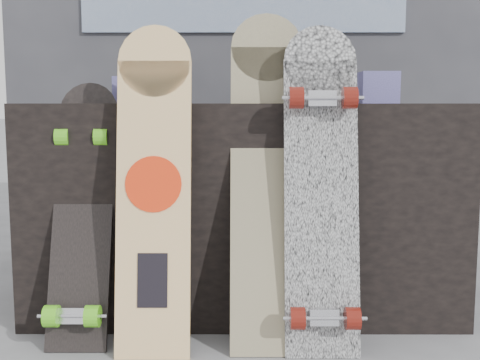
{
  "coord_description": "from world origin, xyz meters",
  "views": [
    {
      "loc": [
        -0.01,
        -1.81,
        0.8
      ],
      "look_at": [
        -0.01,
        0.2,
        0.54
      ],
      "focal_mm": 45.0,
      "sensor_mm": 36.0,
      "label": 1
    }
  ],
  "objects_px": {
    "vendor_table": "(244,207)",
    "longboard_geisha": "(154,180)",
    "longboard_celtic": "(268,166)",
    "skateboard_dark": "(82,208)",
    "longboard_cascadia": "(322,184)"
  },
  "relations": [
    {
      "from": "vendor_table",
      "to": "longboard_celtic",
      "type": "height_order",
      "value": "longboard_celtic"
    },
    {
      "from": "longboard_celtic",
      "to": "skateboard_dark",
      "type": "relative_size",
      "value": 1.27
    },
    {
      "from": "longboard_celtic",
      "to": "skateboard_dark",
      "type": "bearing_deg",
      "value": -179.66
    },
    {
      "from": "longboard_geisha",
      "to": "longboard_cascadia",
      "type": "relative_size",
      "value": 1.0
    },
    {
      "from": "vendor_table",
      "to": "longboard_geisha",
      "type": "height_order",
      "value": "longboard_geisha"
    },
    {
      "from": "vendor_table",
      "to": "longboard_celtic",
      "type": "distance_m",
      "value": 0.37
    },
    {
      "from": "vendor_table",
      "to": "longboard_celtic",
      "type": "xyz_separation_m",
      "value": [
        0.08,
        -0.31,
        0.19
      ]
    },
    {
      "from": "vendor_table",
      "to": "longboard_cascadia",
      "type": "xyz_separation_m",
      "value": [
        0.25,
        -0.4,
        0.14
      ]
    },
    {
      "from": "longboard_geisha",
      "to": "longboard_cascadia",
      "type": "distance_m",
      "value": 0.54
    },
    {
      "from": "longboard_cascadia",
      "to": "longboard_celtic",
      "type": "bearing_deg",
      "value": 152.24
    },
    {
      "from": "skateboard_dark",
      "to": "longboard_geisha",
      "type": "bearing_deg",
      "value": -18.98
    },
    {
      "from": "longboard_celtic",
      "to": "skateboard_dark",
      "type": "xyz_separation_m",
      "value": [
        -0.63,
        -0.0,
        -0.14
      ]
    },
    {
      "from": "vendor_table",
      "to": "longboard_celtic",
      "type": "relative_size",
      "value": 1.44
    },
    {
      "from": "vendor_table",
      "to": "longboard_geisha",
      "type": "bearing_deg",
      "value": -125.97
    },
    {
      "from": "vendor_table",
      "to": "skateboard_dark",
      "type": "bearing_deg",
      "value": -150.27
    }
  ]
}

